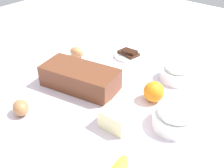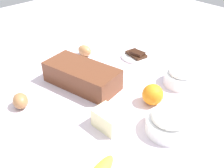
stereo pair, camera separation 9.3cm
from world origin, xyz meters
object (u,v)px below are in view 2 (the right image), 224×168
flour_bowl (169,122)px  egg_beside_bowl (20,101)px  loaf_pan (82,75)px  orange_fruit (153,95)px  chocolate_plate (136,56)px  sugar_bowl (181,77)px  butter_block (109,119)px  egg_near_butter (85,51)px

flour_bowl → egg_beside_bowl: 0.49m
loaf_pan → orange_fruit: 0.27m
egg_beside_bowl → chocolate_plate: 0.54m
loaf_pan → chocolate_plate: size_ratio=2.31×
flour_bowl → orange_fruit: size_ratio=1.92×
loaf_pan → chocolate_plate: 0.31m
sugar_bowl → loaf_pan: bearing=-132.2°
orange_fruit → egg_beside_bowl: 0.44m
chocolate_plate → flour_bowl: bearing=-35.5°
loaf_pan → sugar_bowl: loaf_pan is taller
orange_fruit → egg_beside_bowl: orange_fruit is taller
flour_bowl → orange_fruit: bearing=150.5°
butter_block → egg_near_butter: size_ratio=1.32×
sugar_bowl → orange_fruit: size_ratio=1.75×
orange_fruit → butter_block: orange_fruit is taller
butter_block → egg_near_butter: bearing=150.4°
butter_block → egg_beside_bowl: (-0.27, -0.15, -0.00)m
orange_fruit → chocolate_plate: size_ratio=0.55×
sugar_bowl → butter_block: sugar_bowl is taller
sugar_bowl → egg_near_butter: bearing=-164.1°
sugar_bowl → flour_bowl: bearing=-62.7°
egg_beside_bowl → flour_bowl: bearing=33.4°
orange_fruit → egg_near_butter: size_ratio=1.06×
sugar_bowl → egg_near_butter: 0.44m
sugar_bowl → orange_fruit: (0.00, -0.17, 0.00)m
flour_bowl → sugar_bowl: flour_bowl is taller
orange_fruit → egg_near_butter: 0.43m
loaf_pan → butter_block: loaf_pan is taller
egg_near_butter → egg_beside_bowl: (0.14, -0.38, 0.00)m
butter_block → chocolate_plate: (-0.24, 0.39, -0.02)m
sugar_bowl → chocolate_plate: size_ratio=0.97×
egg_beside_bowl → sugar_bowl: bearing=60.6°
loaf_pan → egg_beside_bowl: bearing=-110.8°
egg_near_butter → chocolate_plate: 0.23m
egg_beside_bowl → loaf_pan: bearing=81.2°
flour_bowl → egg_beside_bowl: size_ratio=2.17×
orange_fruit → butter_block: 0.19m
egg_near_butter → sugar_bowl: bearing=15.9°
sugar_bowl → butter_block: size_ratio=1.40×
butter_block → egg_beside_bowl: butter_block is taller
loaf_pan → egg_near_butter: 0.24m
chocolate_plate → egg_beside_bowl: bearing=-93.0°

